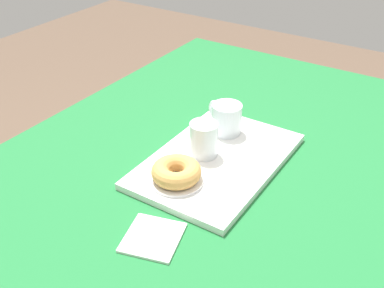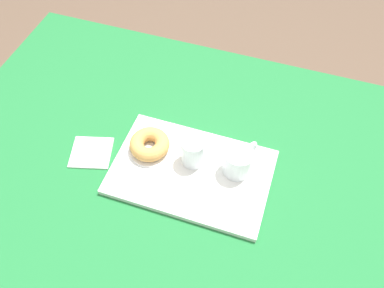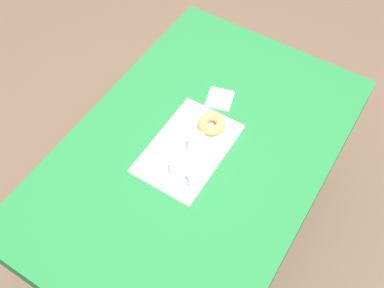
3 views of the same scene
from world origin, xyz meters
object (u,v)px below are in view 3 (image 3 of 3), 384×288
object	(u,v)px
water_glass_near	(197,145)
donut_plate_left	(211,127)
sugar_donut_left	(211,123)
paper_napkin	(220,99)
tea_mug_left	(181,169)
dining_table	(196,161)
serving_tray	(188,149)

from	to	relation	value
water_glass_near	donut_plate_left	xyz separation A→B (m)	(-0.13, -0.01, -0.04)
sugar_donut_left	paper_napkin	distance (m)	0.18
tea_mug_left	paper_napkin	distance (m)	0.44
donut_plate_left	paper_napkin	bearing A→B (deg)	-162.69
water_glass_near	sugar_donut_left	world-z (taller)	water_glass_near
water_glass_near	sugar_donut_left	xyz separation A→B (m)	(-0.13, -0.01, -0.01)
donut_plate_left	sugar_donut_left	xyz separation A→B (m)	(0.00, -0.00, 0.02)
dining_table	sugar_donut_left	xyz separation A→B (m)	(-0.12, -0.00, 0.13)
dining_table	donut_plate_left	distance (m)	0.16
tea_mug_left	donut_plate_left	xyz separation A→B (m)	(-0.26, -0.02, -0.04)
dining_table	serving_tray	world-z (taller)	serving_tray
serving_tray	tea_mug_left	xyz separation A→B (m)	(0.12, 0.04, 0.05)
dining_table	water_glass_near	distance (m)	0.14
serving_tray	water_glass_near	xyz separation A→B (m)	(-0.01, 0.04, 0.05)
tea_mug_left	sugar_donut_left	xyz separation A→B (m)	(-0.26, -0.02, -0.01)
dining_table	tea_mug_left	distance (m)	0.19
tea_mug_left	sugar_donut_left	world-z (taller)	tea_mug_left
sugar_donut_left	dining_table	bearing A→B (deg)	1.57
water_glass_near	paper_napkin	size ratio (longest dim) A/B	0.76
sugar_donut_left	donut_plate_left	bearing A→B (deg)	90.00
sugar_donut_left	paper_napkin	xyz separation A→B (m)	(-0.17, -0.05, -0.04)
paper_napkin	water_glass_near	bearing A→B (deg)	11.83
dining_table	water_glass_near	bearing A→B (deg)	45.75
tea_mug_left	water_glass_near	bearing A→B (deg)	-176.44
water_glass_near	sugar_donut_left	size ratio (longest dim) A/B	0.77
tea_mug_left	donut_plate_left	world-z (taller)	tea_mug_left
serving_tray	water_glass_near	size ratio (longest dim) A/B	4.98
tea_mug_left	donut_plate_left	bearing A→B (deg)	-175.98
water_glass_near	donut_plate_left	bearing A→B (deg)	-175.53
water_glass_near	paper_napkin	distance (m)	0.31
dining_table	paper_napkin	size ratio (longest dim) A/B	13.04
sugar_donut_left	paper_napkin	world-z (taller)	sugar_donut_left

